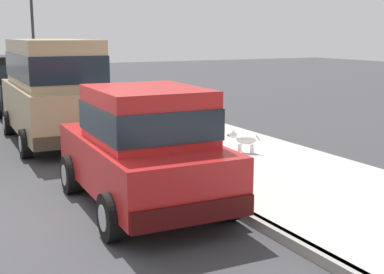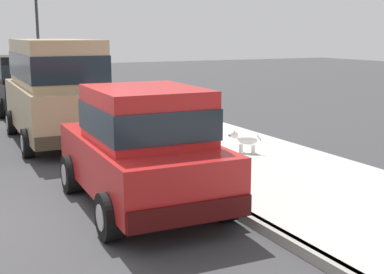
{
  "view_description": "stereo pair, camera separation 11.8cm",
  "coord_description": "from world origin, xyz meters",
  "views": [
    {
      "loc": [
        -0.78,
        -7.27,
        2.64
      ],
      "look_at": [
        3.39,
        0.74,
        0.85
      ],
      "focal_mm": 48.54,
      "sensor_mm": 36.0,
      "label": 1
    },
    {
      "loc": [
        -0.68,
        -7.33,
        2.64
      ],
      "look_at": [
        3.39,
        0.74,
        0.85
      ],
      "focal_mm": 48.54,
      "sensor_mm": 36.0,
      "label": 2
    }
  ],
  "objects": [
    {
      "name": "car_black_sedan",
      "position": [
        2.16,
        11.45,
        0.98
      ],
      "size": [
        2.11,
        4.64,
        1.92
      ],
      "color": "black",
      "rests_on": "ground"
    },
    {
      "name": "street_lamp",
      "position": [
        3.55,
        15.54,
        2.91
      ],
      "size": [
        0.36,
        0.36,
        4.42
      ],
      "color": "#2D2D33",
      "rests_on": "sidewalk"
    },
    {
      "name": "curb",
      "position": [
        3.2,
        0.0,
        0.07
      ],
      "size": [
        0.16,
        64.0,
        0.14
      ],
      "primitive_type": "cube",
      "color": "gray",
      "rests_on": "ground"
    },
    {
      "name": "sidewalk",
      "position": [
        5.0,
        0.0,
        0.07
      ],
      "size": [
        3.6,
        64.0,
        0.14
      ],
      "primitive_type": "cube",
      "color": "#B7B5AD",
      "rests_on": "ground"
    },
    {
      "name": "car_tan_van",
      "position": [
        2.08,
        5.6,
        1.39
      ],
      "size": [
        2.23,
        4.95,
        2.52
      ],
      "color": "tan",
      "rests_on": "ground"
    },
    {
      "name": "car_red_hatchback",
      "position": [
        2.13,
        -0.1,
        0.98
      ],
      "size": [
        2.04,
        3.85,
        1.88
      ],
      "color": "red",
      "rests_on": "ground"
    },
    {
      "name": "dog_white",
      "position": [
        5.24,
        1.91,
        0.43
      ],
      "size": [
        0.54,
        0.6,
        0.49
      ],
      "color": "white",
      "rests_on": "sidewalk"
    }
  ]
}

